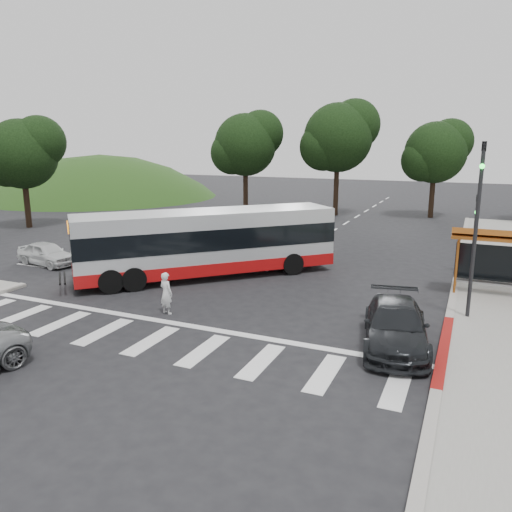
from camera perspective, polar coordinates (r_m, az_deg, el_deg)
The scene contains 17 objects.
ground at distance 21.22m, azimuth -4.03°, elevation -4.88°, with size 140.00×140.00×0.00m, color black.
sidewalk_east at distance 26.67m, azimuth 26.29°, elevation -2.36°, with size 4.00×40.00×0.12m, color gray.
curb_east at distance 26.63m, azimuth 22.01°, elevation -1.95°, with size 0.30×40.00×0.15m, color #9E9991.
curb_east_red at distance 17.10m, azimuth 20.67°, elevation -9.95°, with size 0.32×6.00×0.15m, color maroon.
hillside_nw at distance 63.66m, azimuth -17.18°, elevation 6.52°, with size 44.00×44.00×10.00m, color #243F14.
crosswalk_ladder at distance 17.23m, azimuth -11.89°, elevation -9.43°, with size 18.00×2.60×0.01m, color silver.
bus_shelter at distance 23.35m, azimuth 26.60°, elevation 1.37°, with size 4.20×1.60×2.86m.
traffic_signal_ne_tall at distance 19.51m, azimuth 23.95°, elevation 4.16°, with size 0.18×0.37×6.50m.
traffic_signal_ne_short at distance 26.64m, azimuth 23.77°, elevation 3.19°, with size 0.18×0.37×4.00m.
tree_north_a at distance 45.37m, azimuth 9.47°, elevation 13.32°, with size 6.60×6.15×10.17m.
tree_north_b at distance 46.04m, azimuth 19.91°, elevation 11.16°, with size 5.72×5.33×8.43m.
tree_north_c at distance 46.19m, azimuth -1.10°, elevation 12.70°, with size 6.16×5.74×9.30m.
tree_west_a at distance 42.03m, azimuth -25.07°, elevation 10.63°, with size 5.72×5.33×8.43m.
transit_bus at distance 24.41m, azimuth -5.58°, elevation 1.38°, with size 2.71×12.51×3.23m, color silver, non-canonical shape.
pedestrian at distance 19.45m, azimuth -10.23°, elevation -4.20°, with size 0.60×0.39×1.64m, color silver.
dark_sedan at distance 16.81m, azimuth 15.66°, elevation -7.66°, with size 1.97×4.86×1.41m, color black.
west_car_white at distance 29.01m, azimuth -22.80°, elevation 0.26°, with size 1.47×3.66×1.25m, color silver.
Camera 1 is at (9.49, -17.84, 6.48)m, focal length 35.00 mm.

